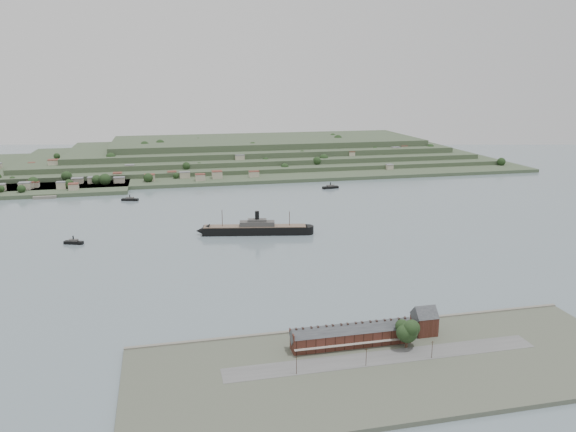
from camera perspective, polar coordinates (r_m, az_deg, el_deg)
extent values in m
plane|color=slate|center=(415.25, 0.12, -2.74)|extent=(1400.00, 1400.00, 0.00)
cube|color=#4C5142|center=(248.88, 10.22, -14.81)|extent=(220.00, 80.00, 2.00)
cube|color=slate|center=(280.95, 7.09, -11.09)|extent=(220.00, 2.00, 2.60)
cube|color=#595959|center=(253.22, 9.69, -13.98)|extent=(140.00, 12.00, 0.10)
cube|color=#432118|center=(259.94, 6.44, -12.22)|extent=(55.00, 8.00, 7.00)
cube|color=#323439|center=(258.41, 6.46, -11.53)|extent=(55.60, 8.15, 8.15)
cube|color=#A39C90|center=(256.13, 6.80, -12.78)|extent=(55.00, 1.60, 0.25)
cube|color=#432118|center=(250.90, 0.39, -12.00)|extent=(0.50, 8.40, 3.00)
cube|color=#432118|center=(267.72, 12.13, -10.59)|extent=(0.50, 8.40, 3.00)
cube|color=black|center=(251.48, 1.64, -11.59)|extent=(0.90, 1.40, 3.20)
cube|color=black|center=(252.79, 2.87, -11.46)|extent=(0.90, 1.40, 3.20)
cube|color=black|center=(256.55, 5.88, -11.12)|extent=(0.90, 1.40, 3.20)
cube|color=black|center=(258.25, 7.06, -10.98)|extent=(0.90, 1.40, 3.20)
cube|color=black|center=(262.94, 9.93, -10.61)|extent=(0.90, 1.40, 3.20)
cube|color=black|center=(264.99, 11.05, -10.46)|extent=(0.90, 1.40, 3.20)
cube|color=#432118|center=(276.52, 13.66, -10.65)|extent=(10.00, 10.00, 9.00)
cube|color=#323439|center=(274.70, 13.71, -9.79)|extent=(10.40, 10.18, 10.18)
cube|color=#3C4F35|center=(761.81, -6.00, 5.10)|extent=(760.00, 260.00, 4.00)
cube|color=#3C4F35|center=(788.21, -4.78, 5.76)|extent=(680.00, 220.00, 5.00)
cube|color=#3C4F35|center=(804.33, -3.88, 6.35)|extent=(600.00, 200.00, 6.00)
cube|color=#3C4F35|center=(820.59, -3.01, 6.97)|extent=(520.00, 180.00, 7.00)
cube|color=#3C4F35|center=(837.01, -2.18, 7.64)|extent=(440.00, 160.00, 8.00)
cube|color=#3C4F35|center=(657.54, -22.35, 2.68)|extent=(150.00, 90.00, 4.00)
cube|color=slate|center=(617.95, -23.40, 1.84)|extent=(22.00, 14.00, 2.80)
cube|color=black|center=(437.42, -3.38, -1.46)|extent=(81.46, 25.56, 6.29)
cone|color=black|center=(440.16, -8.65, -1.50)|extent=(12.59, 12.59, 10.78)
cylinder|color=black|center=(438.40, 1.92, -1.41)|extent=(10.78, 10.78, 6.29)
cube|color=brown|center=(436.51, -3.38, -1.03)|extent=(79.53, 24.34, 0.54)
cube|color=#43413E|center=(435.97, -3.15, -0.77)|extent=(27.98, 12.93, 3.59)
cube|color=#43413E|center=(435.35, -3.15, -0.47)|extent=(15.29, 8.84, 2.25)
cylinder|color=black|center=(434.50, -3.16, -0.03)|extent=(3.23, 3.23, 8.09)
cylinder|color=#3A261A|center=(436.26, -6.70, -0.29)|extent=(0.45, 0.45, 14.38)
cylinder|color=#3A261A|center=(435.45, 0.16, -0.34)|extent=(0.45, 0.45, 12.58)
cube|color=black|center=(440.89, -20.94, -2.54)|extent=(14.56, 8.45, 2.26)
cube|color=#43413E|center=(440.44, -20.96, -2.33)|extent=(7.01, 5.04, 1.70)
cylinder|color=black|center=(439.94, -20.98, -2.09)|extent=(0.94, 0.94, 3.30)
cube|color=black|center=(575.31, -15.76, 1.61)|extent=(16.96, 8.60, 2.18)
cube|color=#43413E|center=(574.98, -15.77, 1.77)|extent=(8.04, 5.41, 1.63)
cylinder|color=black|center=(574.61, -15.78, 1.95)|extent=(0.91, 0.91, 3.18)
cube|color=black|center=(615.72, 4.33, 2.92)|extent=(18.43, 7.23, 2.39)
cube|color=#43413E|center=(615.37, 4.33, 3.08)|extent=(8.52, 4.98, 1.79)
cylinder|color=black|center=(614.99, 4.34, 3.26)|extent=(1.00, 1.00, 3.49)
cylinder|color=#3A261A|center=(262.25, 11.94, -12.40)|extent=(1.29, 1.29, 5.39)
sphere|color=black|center=(260.15, 11.99, -11.45)|extent=(9.71, 9.71, 9.71)
sphere|color=black|center=(261.64, 12.45, -11.06)|extent=(7.55, 7.55, 7.55)
sphere|color=black|center=(257.75, 11.70, -11.55)|extent=(6.90, 6.90, 6.90)
sphere|color=black|center=(257.29, 12.36, -11.10)|extent=(6.47, 6.47, 6.47)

